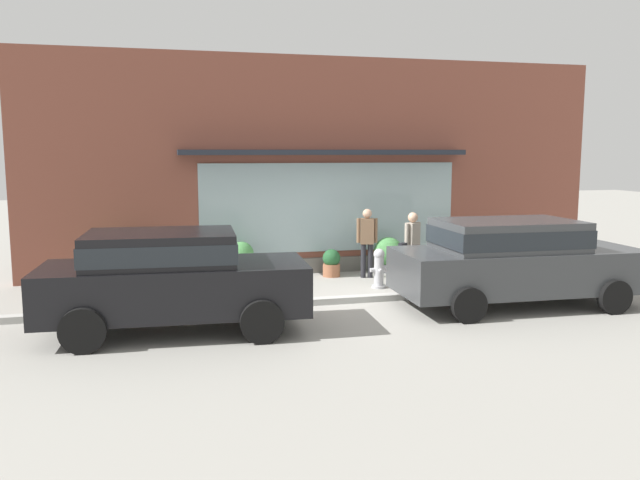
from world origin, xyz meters
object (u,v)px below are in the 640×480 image
object	(u,v)px
potted_plant_window_center	(123,262)
parked_car_dark_gray	(514,258)
pedestrian_with_handbag	(412,244)
potted_plant_corner_tall	(180,274)
potted_plant_doorstep	(331,263)
potted_plant_by_entrance	(466,255)
potted_plant_window_right	(242,259)
potted_plant_trailing_edge	(388,253)
fire_hydrant	(379,268)
parked_car_black	(171,275)
pedestrian_passerby	(367,238)

from	to	relation	value
potted_plant_window_center	parked_car_dark_gray	bearing A→B (deg)	-26.75
pedestrian_with_handbag	potted_plant_corner_tall	bearing A→B (deg)	-48.66
potted_plant_doorstep	potted_plant_by_entrance	size ratio (longest dim) A/B	0.86
pedestrian_with_handbag	potted_plant_by_entrance	world-z (taller)	pedestrian_with_handbag
potted_plant_window_right	potted_plant_window_center	xyz separation A→B (m)	(-2.57, -0.19, 0.08)
parked_car_dark_gray	potted_plant_trailing_edge	bearing A→B (deg)	106.92
potted_plant_window_center	potted_plant_corner_tall	bearing A→B (deg)	-1.36
potted_plant_doorstep	potted_plant_trailing_edge	xyz separation A→B (m)	(1.48, 0.19, 0.14)
fire_hydrant	parked_car_black	distance (m)	5.03
parked_car_dark_gray	parked_car_black	bearing A→B (deg)	-176.28
potted_plant_window_center	pedestrian_passerby	bearing A→B (deg)	-3.06
parked_car_dark_gray	potted_plant_corner_tall	xyz separation A→B (m)	(-6.01, 3.59, -0.68)
potted_plant_corner_tall	potted_plant_window_center	size ratio (longest dim) A/B	0.50
potted_plant_corner_tall	parked_car_black	bearing A→B (deg)	-93.90
fire_hydrant	pedestrian_passerby	size ratio (longest dim) A/B	0.53
pedestrian_passerby	potted_plant_trailing_edge	xyz separation A→B (m)	(0.73, 0.53, -0.47)
potted_plant_trailing_edge	pedestrian_passerby	bearing A→B (deg)	-144.07
potted_plant_doorstep	potted_plant_by_entrance	world-z (taller)	potted_plant_by_entrance
potted_plant_doorstep	fire_hydrant	bearing A→B (deg)	-66.29
pedestrian_with_handbag	potted_plant_doorstep	size ratio (longest dim) A/B	2.51
parked_car_dark_gray	potted_plant_doorstep	size ratio (longest dim) A/B	7.19
parked_car_black	potted_plant_corner_tall	size ratio (longest dim) A/B	8.53
fire_hydrant	parked_car_black	world-z (taller)	parked_car_black
pedestrian_passerby	parked_car_black	size ratio (longest dim) A/B	0.37
fire_hydrant	potted_plant_window_right	distance (m)	3.18
pedestrian_passerby	parked_car_black	bearing A→B (deg)	-127.36
potted_plant_doorstep	parked_car_dark_gray	bearing A→B (deg)	-55.31
pedestrian_with_handbag	potted_plant_window_right	xyz separation A→B (m)	(-3.45, 1.67, -0.46)
pedestrian_passerby	potted_plant_corner_tall	size ratio (longest dim) A/B	3.19
potted_plant_window_right	potted_plant_by_entrance	bearing A→B (deg)	-1.85
parked_car_black	potted_plant_by_entrance	distance (m)	8.16
potted_plant_by_entrance	potted_plant_window_center	world-z (taller)	potted_plant_window_center
potted_plant_doorstep	potted_plant_corner_tall	distance (m)	3.47
parked_car_black	potted_plant_by_entrance	size ratio (longest dim) A/B	5.71
fire_hydrant	potted_plant_doorstep	bearing A→B (deg)	113.71
potted_plant_trailing_edge	potted_plant_window_center	world-z (taller)	potted_plant_window_center
potted_plant_trailing_edge	potted_plant_window_right	xyz separation A→B (m)	(-3.57, -0.05, 0.01)
pedestrian_with_handbag	potted_plant_trailing_edge	bearing A→B (deg)	-125.74
fire_hydrant	potted_plant_window_center	distance (m)	5.49
potted_plant_doorstep	potted_plant_by_entrance	bearing A→B (deg)	-0.64
potted_plant_by_entrance	potted_plant_window_right	world-z (taller)	potted_plant_window_right
fire_hydrant	pedestrian_passerby	bearing A→B (deg)	84.64
potted_plant_trailing_edge	potted_plant_corner_tall	distance (m)	4.97
parked_car_dark_gray	potted_plant_window_center	xyz separation A→B (m)	(-7.19, 3.62, -0.37)
potted_plant_corner_tall	potted_plant_trailing_edge	bearing A→B (deg)	3.06
fire_hydrant	potted_plant_window_right	world-z (taller)	potted_plant_window_right
fire_hydrant	potted_plant_by_entrance	distance (m)	3.13
potted_plant_by_entrance	potted_plant_corner_tall	size ratio (longest dim) A/B	1.49
parked_car_dark_gray	potted_plant_corner_tall	distance (m)	7.04
potted_plant_trailing_edge	potted_plant_window_center	size ratio (longest dim) A/B	0.85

